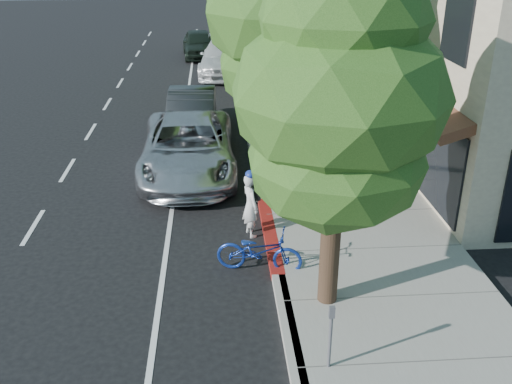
{
  "coord_description": "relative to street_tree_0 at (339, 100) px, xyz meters",
  "views": [
    {
      "loc": [
        -1.29,
        -11.73,
        7.07
      ],
      "look_at": [
        -0.37,
        0.84,
        1.35
      ],
      "focal_mm": 40.0,
      "sensor_mm": 36.0,
      "label": 1
    }
  ],
  "objects": [
    {
      "name": "street_tree_1",
      "position": [
        0.0,
        6.0,
        0.75
      ],
      "size": [
        4.98,
        4.98,
        8.27
      ],
      "color": "black",
      "rests_on": "ground"
    },
    {
      "name": "silver_suv",
      "position": [
        -3.1,
        7.5,
        -3.5
      ],
      "size": [
        2.98,
        6.34,
        1.75
      ],
      "primitive_type": "imported",
      "rotation": [
        0.0,
        0.0,
        0.01
      ],
      "color": "silver",
      "rests_on": "ground"
    },
    {
      "name": "pedestrian",
      "position": [
        0.2,
        11.53,
        -3.28
      ],
      "size": [
        1.13,
        1.03,
        1.9
      ],
      "primitive_type": "imported",
      "rotation": [
        0.0,
        0.0,
        3.55
      ],
      "color": "black",
      "rests_on": "sidewalk"
    },
    {
      "name": "dark_sedan",
      "position": [
        -3.1,
        11.51,
        -3.54
      ],
      "size": [
        1.89,
        5.1,
        1.67
      ],
      "primitive_type": "imported",
      "rotation": [
        0.0,
        0.0,
        -0.02
      ],
      "color": "black",
      "rests_on": "ground"
    },
    {
      "name": "street_tree_0",
      "position": [
        0.0,
        0.0,
        0.0
      ],
      "size": [
        3.95,
        3.95,
        6.98
      ],
      "color": "black",
      "rests_on": "ground"
    },
    {
      "name": "curb_red_segment",
      "position": [
        -0.9,
        3.0,
        -4.3
      ],
      "size": [
        0.32,
        4.0,
        0.15
      ],
      "primitive_type": "cube",
      "color": "maroon",
      "rests_on": "ground"
    },
    {
      "name": "storefront_building",
      "position": [
        8.7,
        20.0,
        -0.88
      ],
      "size": [
        10.0,
        36.0,
        7.0
      ],
      "primitive_type": "cube",
      "color": "beige",
      "rests_on": "ground"
    },
    {
      "name": "cyclist",
      "position": [
        -1.38,
        3.17,
        -3.55
      ],
      "size": [
        0.58,
        0.7,
        1.66
      ],
      "primitive_type": "imported",
      "rotation": [
        0.0,
        0.0,
        1.91
      ],
      "color": "silver",
      "rests_on": "ground"
    },
    {
      "name": "ground",
      "position": [
        -0.9,
        2.0,
        -4.38
      ],
      "size": [
        120.0,
        120.0,
        0.0
      ],
      "primitive_type": "plane",
      "color": "black",
      "rests_on": "ground"
    },
    {
      "name": "curb",
      "position": [
        -0.9,
        10.0,
        -4.3
      ],
      "size": [
        0.3,
        56.0,
        0.15
      ],
      "primitive_type": "cube",
      "color": "#9E998E",
      "rests_on": "ground"
    },
    {
      "name": "dark_suv_far",
      "position": [
        -3.1,
        26.63,
        -3.56
      ],
      "size": [
        2.28,
        4.93,
        1.64
      ],
      "primitive_type": "imported",
      "rotation": [
        0.0,
        0.0,
        0.07
      ],
      "color": "black",
      "rests_on": "ground"
    },
    {
      "name": "bicycle",
      "position": [
        -1.3,
        1.44,
        -3.86
      ],
      "size": [
        2.07,
        1.12,
        1.03
      ],
      "primitive_type": "imported",
      "rotation": [
        0.0,
        0.0,
        1.33
      ],
      "color": "navy",
      "rests_on": "ground"
    },
    {
      "name": "sidewalk",
      "position": [
        1.4,
        10.0,
        -4.3
      ],
      "size": [
        4.6,
        56.0,
        0.15
      ],
      "primitive_type": "cube",
      "color": "gray",
      "rests_on": "ground"
    },
    {
      "name": "white_pickup",
      "position": [
        -1.64,
        21.79,
        -3.49
      ],
      "size": [
        2.97,
        6.3,
        1.78
      ],
      "primitive_type": "imported",
      "rotation": [
        0.0,
        0.0,
        -0.08
      ],
      "color": "silver",
      "rests_on": "ground"
    },
    {
      "name": "street_tree_2",
      "position": [
        0.0,
        12.0,
        -0.04
      ],
      "size": [
        4.72,
        4.72,
        7.15
      ],
      "color": "black",
      "rests_on": "ground"
    }
  ]
}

